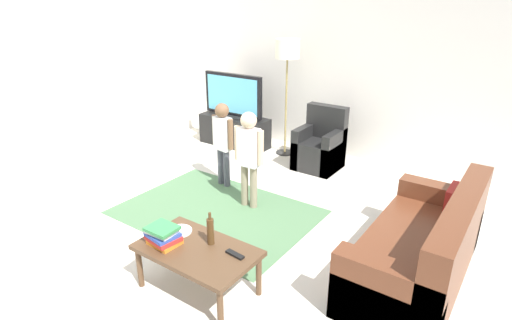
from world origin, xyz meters
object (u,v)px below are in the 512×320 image
object	(u,v)px
book_stack	(163,235)
floor_lamp	(287,55)
armchair	(320,148)
child_near_tv	(223,137)
tv_stand	(235,131)
couch	(425,252)
tv_remote	(235,254)
plate	(180,231)
coffee_table	(197,253)
bottle	(210,231)
child_center	(249,151)
tv	(233,96)

from	to	relation	value
book_stack	floor_lamp	bearing A→B (deg)	104.41
armchair	child_near_tv	size ratio (longest dim) A/B	0.81
tv_stand	couch	size ratio (longest dim) A/B	0.67
tv_remote	book_stack	bearing A→B (deg)	-155.06
floor_lamp	tv_stand	bearing A→B (deg)	-170.44
tv_stand	book_stack	size ratio (longest dim) A/B	4.18
floor_lamp	plate	world-z (taller)	floor_lamp
tv_stand	coffee_table	size ratio (longest dim) A/B	1.20
tv_stand	child_near_tv	distance (m)	1.65
book_stack	bottle	distance (m)	0.40
child_center	bottle	xyz separation A→B (m)	(0.60, -1.37, -0.16)
tv	armchair	xyz separation A→B (m)	(1.62, -0.02, -0.55)
tv_stand	tv	bearing A→B (deg)	-90.00
tv	plate	bearing A→B (deg)	-59.80
bottle	tv	bearing A→B (deg)	125.12
tv_stand	couch	bearing A→B (deg)	-27.77
child_near_tv	floor_lamp	bearing A→B (deg)	88.43
tv	floor_lamp	distance (m)	1.15
tv_stand	child_near_tv	size ratio (longest dim) A/B	1.08
child_near_tv	book_stack	world-z (taller)	child_near_tv
tv	bottle	bearing A→B (deg)	-54.88
bottle	book_stack	bearing A→B (deg)	-144.60
tv	coffee_table	xyz separation A→B (m)	(2.05, -3.10, -0.48)
child_center	plate	distance (m)	1.44
armchair	child_center	distance (m)	1.65
armchair	child_near_tv	distance (m)	1.55
tv_stand	tv_remote	world-z (taller)	tv_stand
book_stack	bottle	size ratio (longest dim) A/B	0.98
tv	couch	world-z (taller)	tv
tv_stand	coffee_table	bearing A→B (deg)	-56.75
child_center	plate	world-z (taller)	child_center
plate	child_near_tv	bearing A→B (deg)	117.71
floor_lamp	bottle	distance (m)	3.52
armchair	tv	bearing A→B (deg)	179.35
bottle	tv_remote	world-z (taller)	bottle
child_near_tv	coffee_table	world-z (taller)	child_near_tv
coffee_table	tv_remote	distance (m)	0.34
tv	book_stack	size ratio (longest dim) A/B	3.83
armchair	child_center	size ratio (longest dim) A/B	0.77
coffee_table	tv_stand	bearing A→B (deg)	123.25
armchair	book_stack	size ratio (longest dim) A/B	3.14
armchair	plate	bearing A→B (deg)	-87.65
child_near_tv	child_center	bearing A→B (deg)	-24.97
plate	tv_stand	bearing A→B (deg)	120.03
coffee_table	floor_lamp	bearing A→B (deg)	109.26
tv_stand	child_center	size ratio (longest dim) A/B	1.03
child_near_tv	book_stack	bearing A→B (deg)	-64.34
child_center	child_near_tv	bearing A→B (deg)	155.03
tv_remote	plate	size ratio (longest dim) A/B	0.77
armchair	tv_remote	xyz separation A→B (m)	(0.74, -2.98, 0.13)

